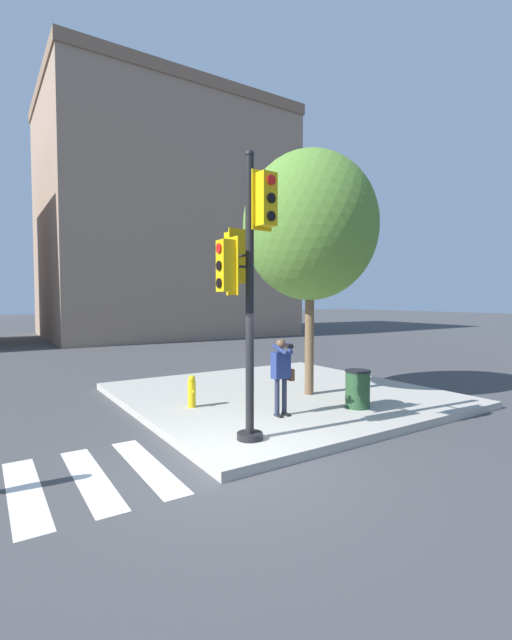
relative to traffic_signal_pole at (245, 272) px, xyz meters
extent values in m
plane|color=#424244|center=(-0.56, -0.54, -3.25)|extent=(160.00, 160.00, 0.00)
cube|color=#ADA89E|center=(2.94, 2.96, -3.16)|extent=(8.00, 8.00, 0.18)
cube|color=silver|center=(-1.76, 0.25, -3.25)|extent=(0.45, 2.75, 0.01)
cube|color=silver|center=(-2.66, 0.25, -3.25)|extent=(0.45, 2.75, 0.01)
cube|color=silver|center=(-3.55, 0.25, -3.25)|extent=(0.45, 2.75, 0.01)
cylinder|color=black|center=(0.10, 0.00, -3.01)|extent=(0.48, 0.48, 0.12)
cylinder|color=black|center=(0.10, 0.00, -0.45)|extent=(0.15, 0.15, 5.01)
sphere|color=black|center=(0.10, 0.00, 2.09)|extent=(0.17, 0.17, 0.17)
cylinder|color=black|center=(0.08, 0.22, 0.31)|extent=(0.08, 0.29, 0.05)
cube|color=#E5B70C|center=(0.06, 0.48, 0.31)|extent=(0.32, 0.27, 0.90)
cube|color=#E5B70C|center=(0.07, 0.35, 0.31)|extent=(0.42, 0.06, 1.02)
cylinder|color=red|center=(0.04, 0.62, 0.61)|extent=(0.17, 0.04, 0.17)
cylinder|color=black|center=(0.04, 0.62, 0.31)|extent=(0.17, 0.04, 0.17)
cylinder|color=black|center=(0.04, 0.62, 0.01)|extent=(0.17, 0.04, 0.17)
cylinder|color=black|center=(0.11, -0.22, 1.21)|extent=(0.07, 0.29, 0.05)
cube|color=#E5B70C|center=(0.13, -0.49, 1.21)|extent=(0.32, 0.26, 0.90)
cube|color=#E5B70C|center=(0.12, -0.36, 1.21)|extent=(0.42, 0.05, 1.02)
cylinder|color=red|center=(0.14, -0.62, 1.51)|extent=(0.17, 0.04, 0.17)
cylinder|color=black|center=(0.14, -0.62, 1.21)|extent=(0.17, 0.04, 0.17)
cylinder|color=black|center=(0.14, -0.62, 0.91)|extent=(0.17, 0.04, 0.17)
cylinder|color=black|center=(-0.12, 0.00, 0.09)|extent=(0.29, 0.06, 0.05)
cube|color=#E5B70C|center=(-0.39, 0.01, 0.09)|extent=(0.25, 0.31, 0.90)
cube|color=#E5B70C|center=(-0.26, 0.01, 0.09)|extent=(0.03, 0.42, 1.02)
cylinder|color=red|center=(-0.52, 0.01, 0.39)|extent=(0.03, 0.17, 0.17)
cylinder|color=black|center=(-0.52, 0.01, 0.09)|extent=(0.03, 0.17, 0.17)
cylinder|color=black|center=(-0.52, 0.01, -0.21)|extent=(0.03, 0.17, 0.17)
cube|color=black|center=(1.43, 0.92, -3.05)|extent=(0.09, 0.24, 0.05)
cube|color=black|center=(1.63, 0.92, -3.05)|extent=(0.09, 0.24, 0.05)
cylinder|color=#282D42|center=(1.43, 0.98, -2.66)|extent=(0.11, 0.11, 0.83)
cylinder|color=#282D42|center=(1.63, 0.98, -2.66)|extent=(0.11, 0.11, 0.83)
cube|color=navy|center=(1.53, 0.98, -1.95)|extent=(0.40, 0.22, 0.59)
sphere|color=brown|center=(1.53, 0.98, -1.48)|extent=(0.22, 0.22, 0.22)
cube|color=black|center=(1.53, 0.67, -1.50)|extent=(0.12, 0.10, 0.09)
cylinder|color=black|center=(1.53, 0.60, -1.50)|extent=(0.06, 0.08, 0.06)
cylinder|color=navy|center=(1.39, 0.84, -1.58)|extent=(0.23, 0.35, 0.23)
cylinder|color=navy|center=(1.66, 0.84, -1.58)|extent=(0.23, 0.35, 0.23)
cube|color=brown|center=(1.81, 1.00, -2.19)|extent=(0.10, 0.20, 0.26)
cylinder|color=brown|center=(3.44, 2.28, -1.44)|extent=(0.24, 0.24, 3.27)
ellipsoid|color=#568433|center=(3.44, 2.28, 1.45)|extent=(3.59, 3.59, 3.95)
cylinder|color=yellow|center=(0.18, 2.73, -2.76)|extent=(0.19, 0.19, 0.62)
sphere|color=yellow|center=(0.18, 2.73, -2.39)|extent=(0.17, 0.17, 0.17)
cylinder|color=yellow|center=(0.18, 2.61, -2.69)|extent=(0.09, 0.06, 0.09)
cylinder|color=#234728|center=(3.47, 0.54, -2.64)|extent=(0.57, 0.57, 0.86)
cylinder|color=black|center=(3.47, 0.54, -2.19)|extent=(0.60, 0.60, 0.04)
cube|color=gray|center=(8.29, 25.48, 5.04)|extent=(17.07, 12.89, 16.58)
cube|color=#7A604C|center=(8.29, 25.48, 13.73)|extent=(17.27, 13.09, 0.80)
camera|label=1|loc=(-4.03, -6.57, -0.49)|focal=24.00mm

